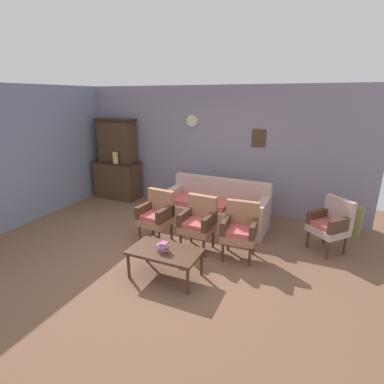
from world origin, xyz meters
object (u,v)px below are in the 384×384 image
at_px(floral_couch, 216,209).
at_px(book_stack_on_table, 163,247).
at_px(armchair_near_couch_end, 198,221).
at_px(vase_on_cabinet, 115,158).
at_px(side_cabinet, 118,179).
at_px(coffee_table, 165,253).
at_px(wingback_chair_by_fireplace, 331,223).
at_px(armchair_near_cabinet, 157,214).
at_px(floor_vase_by_wall, 356,222).
at_px(armchair_by_doorway, 240,228).

xyz_separation_m(floral_couch, book_stack_on_table, (-0.05, -2.05, 0.17)).
bearing_deg(armchair_near_couch_end, vase_on_cabinet, 151.99).
height_order(side_cabinet, coffee_table, side_cabinet).
distance_m(side_cabinet, wingback_chair_by_fireplace, 4.99).
bearing_deg(armchair_near_cabinet, vase_on_cabinet, 143.16).
bearing_deg(vase_on_cabinet, side_cabinet, 124.56).
relative_size(side_cabinet, armchair_near_couch_end, 1.28).
relative_size(side_cabinet, floral_couch, 0.57).
bearing_deg(armchair_near_cabinet, floral_couch, 54.56).
bearing_deg(book_stack_on_table, side_cabinet, 136.34).
xyz_separation_m(wingback_chair_by_fireplace, floor_vase_by_wall, (0.44, 0.75, -0.21)).
xyz_separation_m(armchair_near_cabinet, armchair_near_couch_end, (0.79, 0.01, 0.00)).
height_order(side_cabinet, armchair_near_cabinet, side_cabinet).
xyz_separation_m(wingback_chair_by_fireplace, book_stack_on_table, (-2.12, -1.82, -0.01)).
bearing_deg(armchair_by_doorway, floor_vase_by_wall, 41.44).
bearing_deg(floral_couch, wingback_chair_by_fireplace, -6.39).
distance_m(armchair_near_couch_end, wingback_chair_by_fireplace, 2.17).
xyz_separation_m(side_cabinet, armchair_by_doorway, (3.61, -1.65, 0.03)).
bearing_deg(coffee_table, floor_vase_by_wall, 44.53).
height_order(armchair_by_doorway, wingback_chair_by_fireplace, same).
bearing_deg(armchair_near_cabinet, armchair_by_doorway, 0.53).
bearing_deg(floral_couch, side_cabinet, 167.79).
relative_size(coffee_table, floor_vase_by_wall, 1.72).
height_order(vase_on_cabinet, armchair_near_cabinet, vase_on_cabinet).
distance_m(vase_on_cabinet, floral_couch, 2.86).
bearing_deg(wingback_chair_by_fireplace, side_cabinet, 170.21).
bearing_deg(coffee_table, armchair_near_cabinet, 125.69).
height_order(wingback_chair_by_fireplace, book_stack_on_table, wingback_chair_by_fireplace).
bearing_deg(vase_on_cabinet, book_stack_on_table, -42.99).
distance_m(armchair_near_couch_end, book_stack_on_table, 1.02).
bearing_deg(wingback_chair_by_fireplace, floor_vase_by_wall, 59.25).
bearing_deg(vase_on_cabinet, wingback_chair_by_fireplace, -8.02).
height_order(armchair_near_couch_end, wingback_chair_by_fireplace, same).
distance_m(armchair_near_cabinet, book_stack_on_table, 1.22).
relative_size(armchair_by_doorway, coffee_table, 0.90).
distance_m(side_cabinet, book_stack_on_table, 3.86).
bearing_deg(side_cabinet, book_stack_on_table, -43.66).
distance_m(side_cabinet, armchair_near_couch_end, 3.34).
bearing_deg(wingback_chair_by_fireplace, floral_couch, 173.61).
xyz_separation_m(floral_couch, armchair_near_couch_end, (0.05, -1.03, 0.17)).
relative_size(armchair_near_couch_end, armchair_by_doorway, 1.00).
bearing_deg(armchair_by_doorway, book_stack_on_table, -128.43).
xyz_separation_m(side_cabinet, armchair_near_couch_end, (2.90, -1.65, 0.03)).
bearing_deg(armchair_near_cabinet, floor_vase_by_wall, 25.62).
bearing_deg(floor_vase_by_wall, book_stack_on_table, -134.94).
bearing_deg(coffee_table, side_cabinet, 136.84).
xyz_separation_m(floral_couch, armchair_by_doorway, (0.76, -1.03, 0.17)).
distance_m(side_cabinet, floral_couch, 2.92).
bearing_deg(book_stack_on_table, armchair_near_cabinet, 124.43).
bearing_deg(armchair_near_cabinet, armchair_near_couch_end, 0.69).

